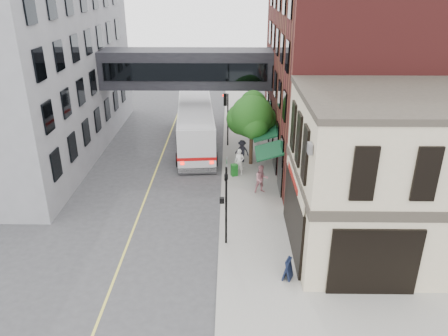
{
  "coord_description": "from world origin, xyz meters",
  "views": [
    {
      "loc": [
        0.56,
        -18.12,
        13.45
      ],
      "look_at": [
        0.25,
        4.8,
        3.36
      ],
      "focal_mm": 35.0,
      "sensor_mm": 36.0,
      "label": 1
    }
  ],
  "objects_px": {
    "pedestrian_b": "(261,179)",
    "sandwich_board": "(288,269)",
    "pedestrian_c": "(242,151)",
    "pedestrian_a": "(239,162)",
    "bus": "(195,123)",
    "newspaper_box": "(234,170)"
  },
  "relations": [
    {
      "from": "pedestrian_a",
      "to": "newspaper_box",
      "type": "distance_m",
      "value": 0.7
    },
    {
      "from": "newspaper_box",
      "to": "sandwich_board",
      "type": "bearing_deg",
      "value": -99.0
    },
    {
      "from": "sandwich_board",
      "to": "newspaper_box",
      "type": "bearing_deg",
      "value": 126.34
    },
    {
      "from": "pedestrian_b",
      "to": "pedestrian_c",
      "type": "height_order",
      "value": "pedestrian_b"
    },
    {
      "from": "pedestrian_a",
      "to": "sandwich_board",
      "type": "distance_m",
      "value": 12.22
    },
    {
      "from": "pedestrian_c",
      "to": "sandwich_board",
      "type": "height_order",
      "value": "pedestrian_c"
    },
    {
      "from": "pedestrian_a",
      "to": "pedestrian_c",
      "type": "bearing_deg",
      "value": 91.38
    },
    {
      "from": "pedestrian_b",
      "to": "pedestrian_c",
      "type": "distance_m",
      "value": 5.41
    },
    {
      "from": "pedestrian_a",
      "to": "newspaper_box",
      "type": "relative_size",
      "value": 2.22
    },
    {
      "from": "pedestrian_b",
      "to": "pedestrian_c",
      "type": "bearing_deg",
      "value": 89.56
    },
    {
      "from": "pedestrian_a",
      "to": "sandwich_board",
      "type": "xyz_separation_m",
      "value": [
        2.09,
        -12.04,
        -0.42
      ]
    },
    {
      "from": "pedestrian_b",
      "to": "sandwich_board",
      "type": "relative_size",
      "value": 1.78
    },
    {
      "from": "bus",
      "to": "pedestrian_b",
      "type": "relative_size",
      "value": 6.84
    },
    {
      "from": "pedestrian_a",
      "to": "pedestrian_b",
      "type": "bearing_deg",
      "value": -56.91
    },
    {
      "from": "pedestrian_c",
      "to": "newspaper_box",
      "type": "bearing_deg",
      "value": -77.94
    },
    {
      "from": "bus",
      "to": "sandwich_board",
      "type": "height_order",
      "value": "bus"
    },
    {
      "from": "bus",
      "to": "pedestrian_b",
      "type": "height_order",
      "value": "bus"
    },
    {
      "from": "pedestrian_a",
      "to": "sandwich_board",
      "type": "relative_size",
      "value": 1.78
    },
    {
      "from": "newspaper_box",
      "to": "pedestrian_a",
      "type": "bearing_deg",
      "value": 12.59
    },
    {
      "from": "pedestrian_a",
      "to": "newspaper_box",
      "type": "xyz_separation_m",
      "value": [
        -0.38,
        -0.25,
        -0.53
      ]
    },
    {
      "from": "pedestrian_b",
      "to": "sandwich_board",
      "type": "bearing_deg",
      "value": -98.54
    },
    {
      "from": "bus",
      "to": "pedestrian_a",
      "type": "bearing_deg",
      "value": -60.57
    }
  ]
}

